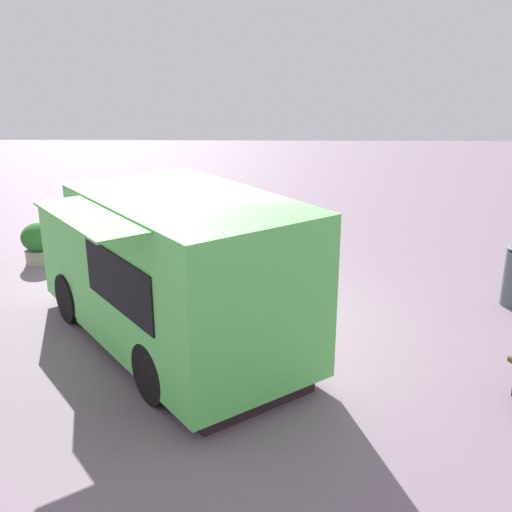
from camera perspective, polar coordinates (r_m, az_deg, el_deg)
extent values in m
plane|color=slate|center=(9.46, 0.11, -6.16)|extent=(40.00, 40.00, 0.00)
cube|color=#5DCD59|center=(7.87, -6.17, -1.80)|extent=(3.91, 3.63, 2.05)
cube|color=#5DCD59|center=(10.02, -13.07, 0.78)|extent=(2.31, 2.41, 1.53)
cube|color=black|center=(10.57, -14.70, 3.11)|extent=(0.98, 1.30, 0.58)
cube|color=black|center=(7.41, -12.98, -2.49)|extent=(1.50, 1.14, 0.72)
cube|color=#63C259|center=(7.05, -15.65, 3.58)|extent=(1.99, 1.70, 0.03)
cube|color=black|center=(8.90, -8.27, -7.29)|extent=(4.64, 4.04, 0.21)
cylinder|color=black|center=(10.40, -7.91, -1.69)|extent=(0.74, 0.64, 0.77)
cylinder|color=black|center=(9.76, -17.15, -3.78)|extent=(0.74, 0.64, 0.77)
cylinder|color=black|center=(8.19, 1.63, -7.33)|extent=(0.74, 0.64, 0.77)
cylinder|color=black|center=(7.37, -9.64, -10.82)|extent=(0.74, 0.64, 0.77)
cylinder|color=#9E8F8D|center=(13.64, -2.79, 2.64)|extent=(0.47, 0.47, 0.39)
torus|color=#9B8B93|center=(13.59, -2.80, 3.38)|extent=(0.49, 0.49, 0.04)
ellipsoid|color=#256F3D|center=(13.54, -2.81, 4.12)|extent=(0.44, 0.44, 0.38)
sphere|color=#F9EC5C|center=(13.57, -2.19, 4.56)|extent=(0.09, 0.09, 0.09)
sphere|color=#F1DD49|center=(13.58, -2.08, 4.36)|extent=(0.07, 0.07, 0.07)
sphere|color=#F6E654|center=(13.66, -2.49, 4.60)|extent=(0.09, 0.09, 0.09)
cylinder|color=#9E9183|center=(12.73, -19.70, 0.04)|extent=(0.56, 0.56, 0.27)
torus|color=gray|center=(12.69, -19.76, 0.56)|extent=(0.59, 0.59, 0.04)
ellipsoid|color=#286629|center=(12.61, -19.89, 1.68)|extent=(0.66, 0.66, 0.56)
sphere|color=white|center=(12.38, -19.69, 2.23)|extent=(0.05, 0.05, 0.05)
sphere|color=white|center=(12.36, -20.39, 1.79)|extent=(0.06, 0.06, 0.06)
sphere|color=white|center=(12.59, -18.67, 1.98)|extent=(0.07, 0.07, 0.07)
sphere|color=white|center=(12.84, -20.03, 2.36)|extent=(0.08, 0.08, 0.08)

